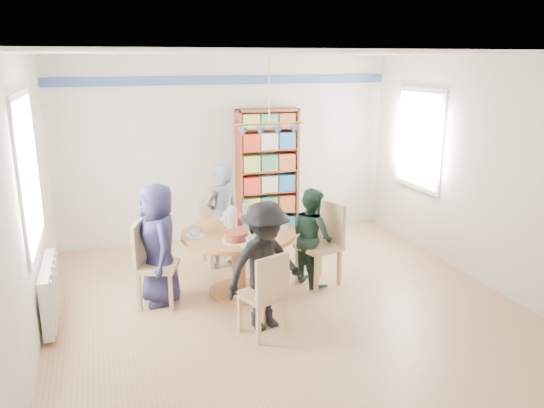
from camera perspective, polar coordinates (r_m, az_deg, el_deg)
name	(u,v)px	position (r m, az deg, el deg)	size (l,w,h in m)	color
ground	(283,303)	(6.05, 1.21, -10.60)	(5.00, 5.00, 0.00)	tan
room_shell	(239,147)	(6.27, -3.62, 6.16)	(5.00, 5.00, 5.00)	white
radiator	(50,292)	(5.92, -22.76, -8.75)	(0.12, 1.00, 0.60)	silver
dining_table	(239,248)	(6.10, -3.62, -4.72)	(1.30, 1.30, 0.75)	#985E31
chair_left	(150,260)	(5.97, -13.02, -5.89)	(0.54, 0.54, 0.95)	tan
chair_right	(324,240)	(6.41, 5.62, -3.83)	(0.55, 0.55, 1.00)	tan
chair_far	(217,228)	(7.08, -5.99, -2.57)	(0.43, 0.43, 0.87)	tan
chair_near	(266,291)	(5.19, -0.64, -9.36)	(0.49, 0.49, 0.87)	tan
person_left	(159,244)	(5.96, -12.09, -4.25)	(0.67, 0.43, 1.37)	#1B1C3D
person_right	(312,236)	(6.38, 4.31, -3.49)	(0.57, 0.45, 1.18)	#172E23
person_far	(222,216)	(6.87, -5.35, -1.31)	(0.50, 0.33, 1.37)	gray
person_near	(265,266)	(5.28, -0.75, -6.71)	(0.86, 0.49, 1.32)	black
bookshelf	(268,175)	(8.02, -0.47, 3.18)	(0.92, 0.28, 1.94)	brown
tableware	(235,226)	(6.03, -3.96, -2.33)	(1.19, 1.19, 0.31)	white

